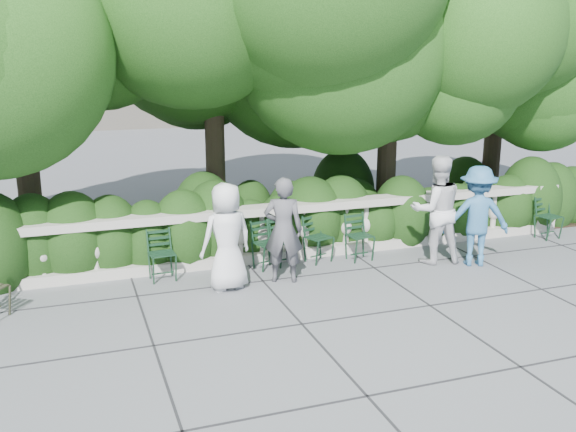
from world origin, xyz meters
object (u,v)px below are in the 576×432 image
object	(u,v)px
chair_b	(272,270)
chair_f	(553,240)
chair_weathered	(1,320)
person_casual_man	(436,210)
chair_a	(165,283)
chair_d	(324,264)
chair_c	(286,269)
person_woman_grey	(283,230)
person_businessman	(227,237)
person_older_blue	(477,216)
chair_e	(363,262)

from	to	relation	value
chair_b	chair_f	world-z (taller)	same
chair_b	chair_f	bearing A→B (deg)	-16.70
chair_weathered	person_casual_man	world-z (taller)	person_casual_man
person_casual_man	chair_a	bearing A→B (deg)	3.45
chair_d	chair_c	bearing A→B (deg)	163.67
chair_c	person_woman_grey	bearing A→B (deg)	-120.69
person_businessman	person_woman_grey	size ratio (longest dim) A/B	0.99
person_businessman	person_woman_grey	distance (m)	0.94
person_older_blue	chair_b	bearing A→B (deg)	6.94
chair_c	person_businessman	size ratio (longest dim) A/B	0.50
chair_e	person_woman_grey	distance (m)	1.90
chair_d	chair_e	size ratio (longest dim) A/B	1.00
chair_weathered	person_woman_grey	distance (m)	4.29
person_woman_grey	person_casual_man	xyz separation A→B (m)	(2.82, 0.05, 0.09)
chair_a	person_businessman	size ratio (longest dim) A/B	0.50
chair_b	chair_e	size ratio (longest dim) A/B	1.00
chair_a	chair_b	distance (m)	1.81
chair_f	chair_b	bearing A→B (deg)	170.32
person_businessman	person_woman_grey	bearing A→B (deg)	171.08
chair_e	chair_weathered	bearing A→B (deg)	179.87
chair_f	chair_a	bearing A→B (deg)	170.64
chair_a	person_businessman	world-z (taller)	person_businessman
chair_a	chair_c	world-z (taller)	same
chair_weathered	chair_a	bearing A→B (deg)	-37.64
person_businessman	chair_weathered	bearing A→B (deg)	-8.78
chair_e	person_casual_man	xyz separation A→B (m)	(1.18, -0.38, 0.95)
chair_e	person_casual_man	size ratio (longest dim) A/B	0.44
chair_f	person_casual_man	world-z (taller)	person_casual_man
chair_d	chair_e	xyz separation A→B (m)	(0.69, -0.16, 0.00)
chair_c	chair_d	world-z (taller)	same
person_casual_man	chair_b	bearing A→B (deg)	-0.51
chair_a	chair_d	xyz separation A→B (m)	(2.78, 0.04, 0.00)
chair_a	person_businessman	xyz separation A→B (m)	(0.89, -0.58, 0.84)
chair_d	chair_e	bearing A→B (deg)	-31.87
chair_f	person_casual_man	distance (m)	3.13
chair_d	chair_weathered	size ratio (longest dim) A/B	1.00
chair_c	chair_e	size ratio (longest dim) A/B	1.00
chair_a	chair_f	xyz separation A→B (m)	(7.61, -0.10, 0.00)
chair_d	person_woman_grey	distance (m)	1.40
chair_a	chair_b	world-z (taller)	same
chair_a	person_casual_man	world-z (taller)	person_casual_man
chair_a	chair_weathered	xyz separation A→B (m)	(-2.37, -0.74, 0.00)
chair_weathered	person_older_blue	world-z (taller)	person_older_blue
person_woman_grey	person_casual_man	size ratio (longest dim) A/B	0.90
person_older_blue	chair_weathered	bearing A→B (deg)	20.12
chair_a	chair_f	distance (m)	7.61
chair_d	chair_e	distance (m)	0.71
chair_d	chair_weathered	distance (m)	5.21
chair_d	person_woman_grey	world-z (taller)	person_woman_grey
chair_a	chair_weathered	distance (m)	2.49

